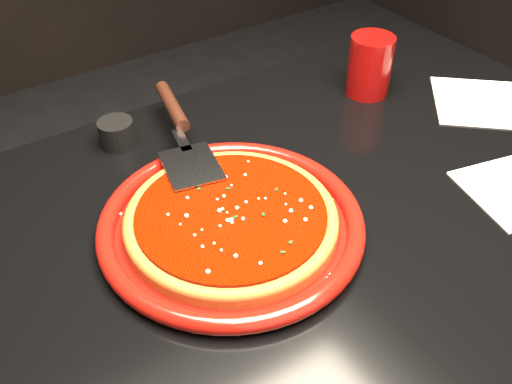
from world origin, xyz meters
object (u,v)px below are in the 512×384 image
table (289,375)px  cup (370,66)px  pizza_server (182,131)px  plate (231,224)px  ramekin (117,133)px

table → cup: bearing=34.1°
table → pizza_server: size_ratio=3.67×
table → plate: (-0.08, 0.04, 0.39)m
cup → pizza_server: bearing=177.6°
table → pizza_server: 0.48m
cup → table: bearing=-145.9°
cup → ramekin: (-0.45, 0.10, -0.03)m
plate → pizza_server: size_ratio=1.10×
plate → pizza_server: bearing=81.1°
plate → ramekin: 0.28m
table → cup: (0.32, 0.22, 0.43)m
table → ramekin: bearing=112.5°
pizza_server → cup: (0.37, -0.02, 0.01)m
plate → ramekin: ramekin is taller
plate → pizza_server: (0.03, 0.19, 0.03)m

